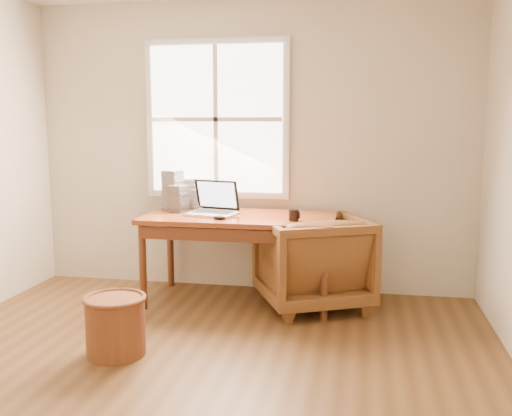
{
  "coord_description": "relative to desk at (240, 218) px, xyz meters",
  "views": [
    {
      "loc": [
        1.01,
        -2.82,
        1.54
      ],
      "look_at": [
        0.17,
        1.65,
        0.84
      ],
      "focal_mm": 40.0,
      "sensor_mm": 36.0,
      "label": 1
    }
  ],
  "objects": [
    {
      "name": "laptop",
      "position": [
        -0.23,
        -0.05,
        0.15
      ],
      "size": [
        0.43,
        0.44,
        0.27
      ],
      "primitive_type": null,
      "rotation": [
        0.0,
        0.0,
        -0.22
      ],
      "color": "#B3B6BA",
      "rests_on": "desk"
    },
    {
      "name": "wicker_stool",
      "position": [
        -0.57,
        -1.26,
        -0.54
      ],
      "size": [
        0.5,
        0.5,
        0.39
      ],
      "primitive_type": "cylinder",
      "rotation": [
        0.0,
        0.0,
        0.35
      ],
      "color": "brown",
      "rests_on": "room_shell"
    },
    {
      "name": "cd_stack_b",
      "position": [
        -0.58,
        0.1,
        0.13
      ],
      "size": [
        0.18,
        0.17,
        0.23
      ],
      "primitive_type": "cube",
      "rotation": [
        0.0,
        0.0,
        -0.37
      ],
      "color": "#252429",
      "rests_on": "desk"
    },
    {
      "name": "cd_stack_c",
      "position": [
        -0.66,
        0.22,
        0.19
      ],
      "size": [
        0.19,
        0.18,
        0.35
      ],
      "primitive_type": "cube",
      "rotation": [
        0.0,
        0.0,
        -0.39
      ],
      "color": "#A7A8B5",
      "rests_on": "desk"
    },
    {
      "name": "room_shell",
      "position": [
        -0.02,
        -1.64,
        0.59
      ],
      "size": [
        4.04,
        4.54,
        2.64
      ],
      "color": "brown",
      "rests_on": "ground"
    },
    {
      "name": "desk",
      "position": [
        0.0,
        0.0,
        0.0
      ],
      "size": [
        1.6,
        0.8,
        0.04
      ],
      "primitive_type": "cube",
      "color": "brown",
      "rests_on": "room_shell"
    },
    {
      "name": "cd_stack_a",
      "position": [
        -0.54,
        0.32,
        0.15
      ],
      "size": [
        0.16,
        0.15,
        0.27
      ],
      "primitive_type": "cube",
      "rotation": [
        0.0,
        0.0,
        0.25
      ],
      "color": "silver",
      "rests_on": "desk"
    },
    {
      "name": "cd_stack_d",
      "position": [
        -0.4,
        0.26,
        0.11
      ],
      "size": [
        0.14,
        0.12,
        0.18
      ],
      "primitive_type": "cube",
      "rotation": [
        0.0,
        0.0,
        -0.0
      ],
      "color": "silver",
      "rests_on": "desk"
    },
    {
      "name": "armchair",
      "position": [
        0.62,
        -0.01,
        -0.34
      ],
      "size": [
        1.11,
        1.12,
        0.78
      ],
      "primitive_type": "imported",
      "rotation": [
        0.0,
        0.0,
        3.58
      ],
      "color": "brown",
      "rests_on": "room_shell"
    },
    {
      "name": "coffee_mug",
      "position": [
        0.48,
        -0.17,
        0.06
      ],
      "size": [
        0.1,
        0.1,
        0.09
      ],
      "primitive_type": "cylinder",
      "rotation": [
        0.0,
        0.0,
        0.25
      ],
      "color": "black",
      "rests_on": "desk"
    },
    {
      "name": "mouse",
      "position": [
        -0.12,
        -0.24,
        0.04
      ],
      "size": [
        0.12,
        0.08,
        0.04
      ],
      "primitive_type": "ellipsoid",
      "rotation": [
        0.0,
        0.0,
        -0.16
      ],
      "color": "black",
      "rests_on": "desk"
    }
  ]
}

